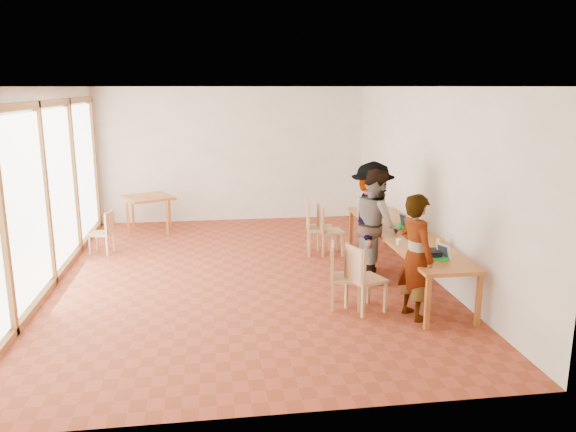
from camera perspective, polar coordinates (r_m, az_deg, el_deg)
ground at (r=9.19m, az=-4.49°, el=-6.08°), size 8.00×8.00×0.00m
wall_back at (r=12.77m, az=-5.74°, el=6.21°), size 6.00×0.10×3.00m
wall_front at (r=4.93m, az=-1.89°, el=-4.71°), size 6.00×0.10×3.00m
wall_right at (r=9.47m, az=13.81°, el=3.52°), size 0.10×8.00×3.00m
window_wall at (r=9.14m, az=-23.54°, el=2.48°), size 0.10×8.00×3.00m
ceiling at (r=8.68m, az=-4.85°, el=13.10°), size 6.00×8.00×0.04m
communal_table at (r=9.06m, az=11.60°, el=-1.94°), size 0.80×4.00×0.75m
side_table at (r=12.17m, az=-13.98°, el=1.59°), size 0.90×0.90×0.75m
chair_near at (r=7.77m, az=5.20°, el=-5.40°), size 0.51×0.51×0.48m
chair_mid at (r=7.63m, az=7.39°, el=-5.61°), size 0.57×0.57×0.50m
chair_far at (r=10.20m, az=2.63°, el=-0.52°), size 0.52×0.52×0.53m
chair_empty at (r=10.18m, az=3.84°, el=-0.89°), size 0.44×0.44×0.48m
chair_spare at (r=10.74m, az=-18.06°, el=-1.16°), size 0.44×0.44×0.42m
person_near at (r=7.52m, az=12.85°, el=-4.04°), size 0.56×0.70×1.67m
person_mid at (r=8.95m, az=8.91°, el=-0.83°), size 0.73×0.90×1.77m
person_far at (r=9.17m, az=8.48°, el=-0.25°), size 1.09×1.36×1.84m
laptop_near at (r=7.80m, az=15.27°, el=-3.80°), size 0.28×0.29×0.20m
laptop_mid at (r=9.25m, az=12.27°, el=-1.03°), size 0.24×0.26×0.19m
laptop_far at (r=9.41m, az=11.42°, el=-0.69°), size 0.28×0.30×0.22m
yellow_mug at (r=8.52m, az=15.20°, el=-2.44°), size 0.15×0.15×0.09m
green_bottle at (r=10.43m, az=7.99°, el=1.22°), size 0.07×0.07×0.28m
clear_glass at (r=8.32m, az=11.18°, el=-2.60°), size 0.07×0.07×0.09m
condiment_cup at (r=8.28m, az=13.06°, el=-2.88°), size 0.08×0.08×0.06m
pink_phone at (r=9.50m, az=9.04°, el=-0.81°), size 0.05×0.10×0.01m
black_pouch at (r=7.87m, az=14.53°, el=-3.69°), size 0.16×0.26×0.09m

